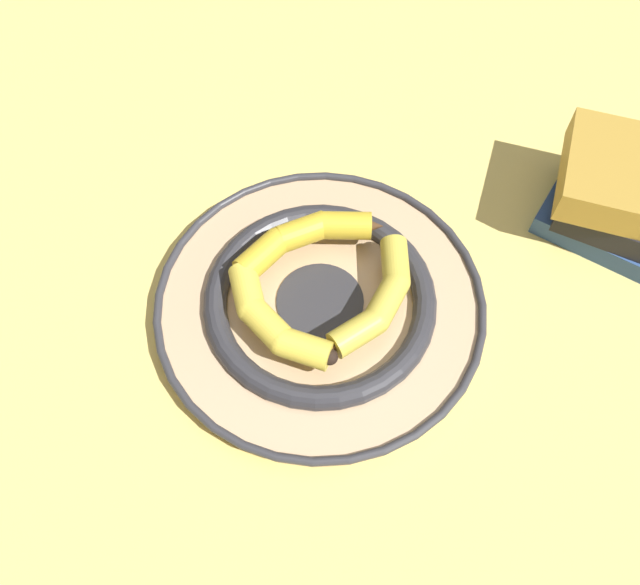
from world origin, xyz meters
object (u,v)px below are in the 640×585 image
at_px(decorative_bowl, 320,302).
at_px(banana_c, 305,237).
at_px(banana_a, 270,319).
at_px(banana_b, 379,301).

xyz_separation_m(decorative_bowl, banana_c, (0.07, -0.02, 0.04)).
relative_size(decorative_bowl, banana_a, 2.25).
relative_size(banana_a, banana_c, 0.91).
height_order(decorative_bowl, banana_b, banana_b).
bearing_deg(decorative_bowl, banana_b, -137.48).
bearing_deg(banana_b, banana_c, 71.72).
xyz_separation_m(banana_a, banana_c, (0.07, -0.09, 0.00)).
relative_size(decorative_bowl, banana_c, 2.04).
bearing_deg(banana_a, banana_b, 58.92).
height_order(decorative_bowl, banana_a, banana_a).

